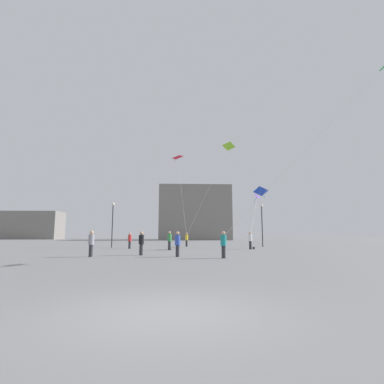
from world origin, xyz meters
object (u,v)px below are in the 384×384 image
at_px(person_in_black, 141,242).
at_px(handbag_beside_flyer, 254,248).
at_px(building_centre_hall, 194,214).
at_px(kite_emerald_delta, 380,70).
at_px(lamppost_west, 262,218).
at_px(person_in_white, 250,240).
at_px(person_in_teal, 223,243).
at_px(kite_cobalt_delta, 261,192).
at_px(lamppost_east, 113,217).
at_px(person_in_yellow, 187,239).
at_px(person_in_green, 169,240).
at_px(person_in_blue, 178,243).
at_px(person_in_grey, 91,242).
at_px(person_in_red, 130,240).
at_px(kite_violet_diamond, 258,196).
at_px(building_left_hall, 32,225).
at_px(kite_crimson_delta, 177,158).
at_px(kite_lime_delta, 228,148).

bearing_deg(person_in_black, handbag_beside_flyer, 143.46).
bearing_deg(building_centre_hall, kite_emerald_delta, -78.13).
bearing_deg(lamppost_west, kite_emerald_delta, -71.63).
xyz_separation_m(person_in_white, person_in_teal, (-3.59, -11.70, -0.04)).
bearing_deg(handbag_beside_flyer, building_centre_hall, 96.85).
distance_m(kite_cobalt_delta, lamppost_east, 16.72).
xyz_separation_m(person_in_yellow, person_in_green, (-1.26, -8.35, 0.04)).
bearing_deg(handbag_beside_flyer, person_in_blue, -122.57).
distance_m(person_in_grey, lamppost_west, 22.33).
xyz_separation_m(person_in_red, person_in_black, (3.17, -10.08, 0.00)).
relative_size(kite_violet_diamond, building_left_hall, 0.36).
distance_m(person_in_white, person_in_red, 12.39).
bearing_deg(kite_crimson_delta, building_left_hall, 133.38).
height_order(kite_lime_delta, handbag_beside_flyer, kite_lime_delta).
relative_size(person_in_blue, handbag_beside_flyer, 5.15).
bearing_deg(building_centre_hall, person_in_red, -95.56).
bearing_deg(building_left_hall, person_in_white, -48.37).
xyz_separation_m(kite_violet_diamond, lamppost_west, (0.42, -0.05, -2.66)).
height_order(lamppost_east, handbag_beside_flyer, lamppost_east).
relative_size(person_in_grey, person_in_green, 0.96).
xyz_separation_m(person_in_teal, kite_emerald_delta, (11.42, 1.41, 12.12)).
bearing_deg(kite_lime_delta, handbag_beside_flyer, -83.43).
distance_m(person_in_red, kite_emerald_delta, 26.09).
bearing_deg(person_in_grey, kite_cobalt_delta, -66.13).
relative_size(person_in_black, person_in_teal, 1.01).
distance_m(person_in_blue, kite_lime_delta, 26.09).
bearing_deg(person_in_yellow, kite_crimson_delta, -152.02).
bearing_deg(person_in_teal, kite_lime_delta, -95.72).
relative_size(person_in_grey, kite_lime_delta, 0.13).
xyz_separation_m(person_in_yellow, building_left_hall, (-54.05, 61.70, 3.62)).
distance_m(building_left_hall, lamppost_west, 88.76).
relative_size(person_in_black, kite_lime_delta, 0.13).
xyz_separation_m(kite_violet_diamond, kite_crimson_delta, (-10.36, 6.89, 6.62)).
relative_size(kite_cobalt_delta, lamppost_west, 1.00).
bearing_deg(building_centre_hall, person_in_green, -91.15).
height_order(person_in_white, lamppost_east, lamppost_east).
bearing_deg(kite_lime_delta, person_in_red, -137.65).
height_order(person_in_white, person_in_black, person_in_white).
xyz_separation_m(person_in_red, person_in_grey, (0.18, -11.70, 0.02)).
bearing_deg(kite_violet_diamond, building_centre_hall, 99.38).
xyz_separation_m(kite_cobalt_delta, building_centre_hall, (-8.19, 57.60, 1.68)).
height_order(kite_violet_diamond, kite_crimson_delta, kite_crimson_delta).
bearing_deg(person_in_blue, lamppost_west, -171.34).
xyz_separation_m(kite_cobalt_delta, lamppost_west, (0.97, 4.62, -2.53)).
bearing_deg(kite_lime_delta, person_in_black, -111.92).
bearing_deg(kite_emerald_delta, lamppost_west, 108.37).
bearing_deg(kite_emerald_delta, person_in_black, 176.08).
bearing_deg(person_in_white, building_centre_hall, -12.87).
height_order(kite_emerald_delta, building_left_hall, kite_emerald_delta).
xyz_separation_m(person_in_red, person_in_blue, (5.85, -11.58, -0.01)).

